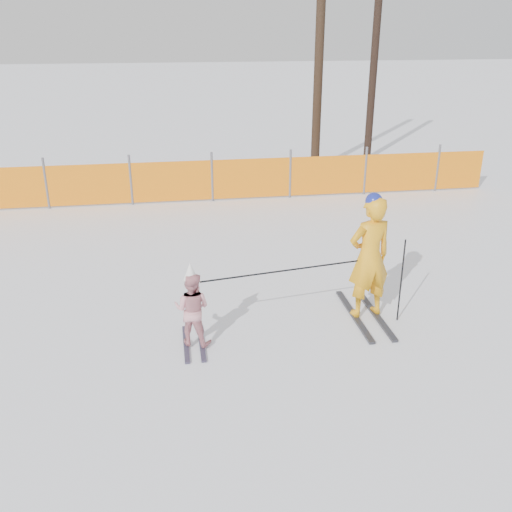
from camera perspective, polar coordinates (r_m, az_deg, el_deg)
The scene contains 6 objects.
ground at distance 8.47m, azimuth 0.53°, elevation -7.55°, with size 120.00×120.00×0.00m, color white.
adult at distance 8.63m, azimuth 11.27°, elevation -0.11°, with size 0.77×1.67×1.98m.
child at distance 7.93m, azimuth -6.41°, elevation -5.22°, with size 0.63×0.99×1.26m.
ski_poles at distance 8.29m, azimuth 7.05°, elevation -1.84°, with size 3.01×0.42×1.32m.
safety_fence at distance 14.43m, azimuth -10.10°, elevation 7.31°, with size 17.29×0.06×1.25m.
tree_trunks at distance 18.06m, azimuth 8.66°, elevation 19.39°, with size 2.36×1.50×7.27m.
Camera 1 is at (-1.22, -7.24, 4.23)m, focal length 40.00 mm.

